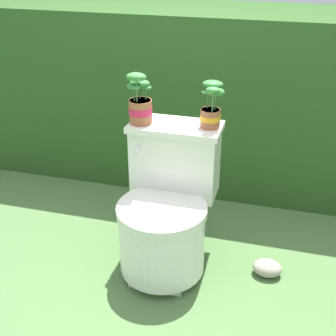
{
  "coord_description": "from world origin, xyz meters",
  "views": [
    {
      "loc": [
        0.53,
        -1.77,
        1.58
      ],
      "look_at": [
        -0.0,
        0.16,
        0.54
      ],
      "focal_mm": 50.0,
      "sensor_mm": 36.0,
      "label": 1
    }
  ],
  "objects_px": {
    "toilet": "(166,211)",
    "potted_plant_left": "(140,104)",
    "garden_stone": "(267,268)",
    "potted_plant_midleft": "(211,108)"
  },
  "relations": [
    {
      "from": "garden_stone",
      "to": "toilet",
      "type": "bearing_deg",
      "value": -174.88
    },
    {
      "from": "toilet",
      "to": "garden_stone",
      "type": "xyz_separation_m",
      "value": [
        0.52,
        0.05,
        -0.28
      ]
    },
    {
      "from": "toilet",
      "to": "garden_stone",
      "type": "distance_m",
      "value": 0.59
    },
    {
      "from": "toilet",
      "to": "potted_plant_left",
      "type": "xyz_separation_m",
      "value": [
        -0.17,
        0.14,
        0.5
      ]
    },
    {
      "from": "toilet",
      "to": "potted_plant_left",
      "type": "bearing_deg",
      "value": 140.35
    },
    {
      "from": "potted_plant_left",
      "to": "garden_stone",
      "type": "relative_size",
      "value": 1.75
    },
    {
      "from": "potted_plant_midleft",
      "to": "garden_stone",
      "type": "bearing_deg",
      "value": -20.91
    },
    {
      "from": "toilet",
      "to": "potted_plant_midleft",
      "type": "height_order",
      "value": "potted_plant_midleft"
    },
    {
      "from": "garden_stone",
      "to": "potted_plant_left",
      "type": "bearing_deg",
      "value": 172.36
    },
    {
      "from": "potted_plant_midleft",
      "to": "garden_stone",
      "type": "relative_size",
      "value": 1.49
    }
  ]
}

